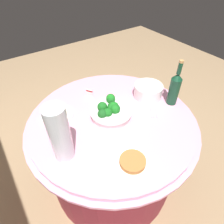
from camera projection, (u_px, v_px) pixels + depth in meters
The scene contains 10 objects.
ground_plane at pixel (112, 175), 1.79m from camera, with size 6.00×6.00×0.00m, color #9E7F5B.
buffet_table at pixel (112, 150), 1.53m from camera, with size 1.16×1.16×0.74m.
broccoli_bowl at pixel (111, 111), 1.27m from camera, with size 0.28×0.28×0.12m.
plate_stack at pixel (148, 91), 1.43m from camera, with size 0.21×0.21×0.10m.
wine_bottle at pixel (175, 88), 1.32m from camera, with size 0.07×0.07×0.34m.
decorative_fruit_vase at pixel (60, 135), 0.96m from camera, with size 0.11×0.11×0.34m.
serving_tongs at pixel (154, 110), 1.34m from camera, with size 0.15×0.14×0.01m.
food_plate_peanuts at pixel (133, 162), 1.01m from camera, with size 0.22×0.22×0.04m.
food_plate_fried_egg at pixel (57, 114), 1.30m from camera, with size 0.22×0.22×0.04m.
label_placard_front at pixel (89, 92), 1.45m from camera, with size 0.05×0.03×0.05m.
Camera 1 is at (-0.77, 0.54, 1.63)m, focal length 30.77 mm.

